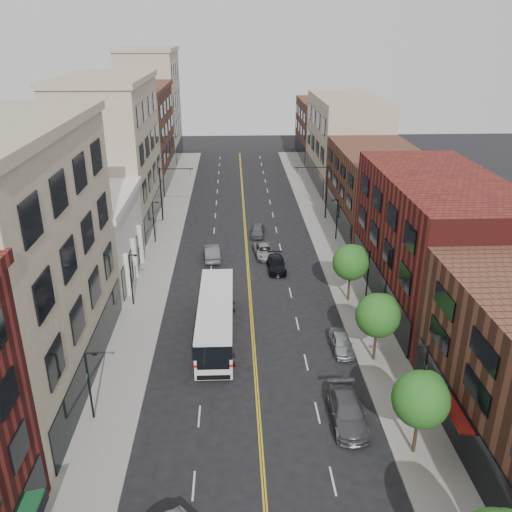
{
  "coord_description": "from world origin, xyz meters",
  "views": [
    {
      "loc": [
        -1.45,
        -21.42,
        24.12
      ],
      "look_at": [
        0.5,
        23.63,
        5.0
      ],
      "focal_mm": 38.0,
      "sensor_mm": 36.0,
      "label": 1
    }
  ],
  "objects": [
    {
      "name": "ground",
      "position": [
        0.0,
        0.0,
        0.0
      ],
      "size": [
        220.0,
        220.0,
        0.0
      ],
      "primitive_type": "plane",
      "color": "black",
      "rests_on": "ground"
    },
    {
      "name": "sidewalk_left",
      "position": [
        -10.0,
        35.0,
        0.07
      ],
      "size": [
        4.0,
        110.0,
        0.15
      ],
      "primitive_type": "cube",
      "color": "gray",
      "rests_on": "ground"
    },
    {
      "name": "sidewalk_right",
      "position": [
        10.0,
        35.0,
        0.07
      ],
      "size": [
        4.0,
        110.0,
        0.15
      ],
      "primitive_type": "cube",
      "color": "gray",
      "rests_on": "ground"
    },
    {
      "name": "bldg_l_tanoffice",
      "position": [
        -17.0,
        13.0,
        9.0
      ],
      "size": [
        10.0,
        22.0,
        18.0
      ],
      "primitive_type": "cube",
      "color": "tan",
      "rests_on": "ground"
    },
    {
      "name": "bldg_l_white",
      "position": [
        -17.0,
        31.0,
        4.0
      ],
      "size": [
        10.0,
        14.0,
        8.0
      ],
      "primitive_type": "cube",
      "color": "silver",
      "rests_on": "ground"
    },
    {
      "name": "bldg_l_far_a",
      "position": [
        -17.0,
        48.0,
        9.0
      ],
      "size": [
        10.0,
        20.0,
        18.0
      ],
      "primitive_type": "cube",
      "color": "tan",
      "rests_on": "ground"
    },
    {
      "name": "bldg_l_far_b",
      "position": [
        -17.0,
        68.0,
        7.5
      ],
      "size": [
        10.0,
        20.0,
        15.0
      ],
      "primitive_type": "cube",
      "color": "brown",
      "rests_on": "ground"
    },
    {
      "name": "bldg_l_far_c",
      "position": [
        -17.0,
        86.0,
        10.0
      ],
      "size": [
        10.0,
        16.0,
        20.0
      ],
      "primitive_type": "cube",
      "color": "tan",
      "rests_on": "ground"
    },
    {
      "name": "bldg_r_mid",
      "position": [
        17.0,
        24.0,
        6.0
      ],
      "size": [
        10.0,
        22.0,
        12.0
      ],
      "primitive_type": "cube",
      "color": "#591917",
      "rests_on": "ground"
    },
    {
      "name": "bldg_r_far_a",
      "position": [
        17.0,
        45.0,
        5.0
      ],
      "size": [
        10.0,
        20.0,
        10.0
      ],
      "primitive_type": "cube",
      "color": "brown",
      "rests_on": "ground"
    },
    {
      "name": "bldg_r_far_b",
      "position": [
        17.0,
        66.0,
        7.0
      ],
      "size": [
        10.0,
        22.0,
        14.0
      ],
      "primitive_type": "cube",
      "color": "tan",
      "rests_on": "ground"
    },
    {
      "name": "bldg_r_far_c",
      "position": [
        17.0,
        86.0,
        5.5
      ],
      "size": [
        10.0,
        18.0,
        11.0
      ],
      "primitive_type": "cube",
      "color": "brown",
      "rests_on": "ground"
    },
    {
      "name": "tree_r_1",
      "position": [
        9.39,
        4.07,
        4.13
      ],
      "size": [
        3.4,
        3.4,
        5.59
      ],
      "color": "black",
      "rests_on": "sidewalk_right"
    },
    {
      "name": "tree_r_2",
      "position": [
        9.39,
        14.07,
        4.13
      ],
      "size": [
        3.4,
        3.4,
        5.59
      ],
      "color": "black",
      "rests_on": "sidewalk_right"
    },
    {
      "name": "tree_r_3",
      "position": [
        9.39,
        24.07,
        4.13
      ],
      "size": [
        3.4,
        3.4,
        5.59
      ],
      "color": "black",
      "rests_on": "sidewalk_right"
    },
    {
      "name": "lamp_l_1",
      "position": [
        -10.95,
        8.0,
        2.97
      ],
      "size": [
        0.81,
        0.55,
        5.05
      ],
      "color": "black",
      "rests_on": "sidewalk_left"
    },
    {
      "name": "lamp_l_2",
      "position": [
        -10.95,
        24.0,
        2.97
      ],
      "size": [
        0.81,
        0.55,
        5.05
      ],
      "color": "black",
      "rests_on": "sidewalk_left"
    },
    {
      "name": "lamp_l_3",
      "position": [
        -10.95,
        40.0,
        2.97
      ],
      "size": [
        0.81,
        0.55,
        5.05
      ],
      "color": "black",
      "rests_on": "sidewalk_left"
    },
    {
      "name": "lamp_r_1",
      "position": [
        10.95,
        8.0,
        2.97
      ],
      "size": [
        0.81,
        0.55,
        5.05
      ],
      "color": "black",
      "rests_on": "sidewalk_right"
    },
    {
      "name": "lamp_r_2",
      "position": [
        10.95,
        24.0,
        2.97
      ],
      "size": [
        0.81,
        0.55,
        5.05
      ],
      "color": "black",
      "rests_on": "sidewalk_right"
    },
    {
      "name": "lamp_r_3",
      "position": [
        10.95,
        40.0,
        2.97
      ],
      "size": [
        0.81,
        0.55,
        5.05
      ],
      "color": "black",
      "rests_on": "sidewalk_right"
    },
    {
      "name": "signal_mast_left",
      "position": [
        -10.27,
        48.0,
        4.65
      ],
      "size": [
        4.49,
        0.18,
        7.2
      ],
      "color": "black",
      "rests_on": "sidewalk_left"
    },
    {
      "name": "signal_mast_right",
      "position": [
        10.27,
        48.0,
        4.65
      ],
      "size": [
        4.49,
        0.18,
        7.2
      ],
      "color": "black",
      "rests_on": "sidewalk_right"
    },
    {
      "name": "city_bus",
      "position": [
        -3.08,
        18.1,
        1.94
      ],
      "size": [
        3.2,
        12.99,
        3.33
      ],
      "rotation": [
        0.0,
        0.0,
        -0.01
      ],
      "color": "silver",
      "rests_on": "ground"
    },
    {
      "name": "car_parked_mid",
      "position": [
        5.8,
        7.07,
        0.8
      ],
      "size": [
        2.26,
        5.5,
        1.59
      ],
      "primitive_type": "imported",
      "rotation": [
        0.0,
        0.0,
        -0.0
      ],
      "color": "#4F4E54",
      "rests_on": "ground"
    },
    {
      "name": "car_parked_far",
      "position": [
        7.04,
        15.62,
        0.67
      ],
      "size": [
        1.65,
        3.97,
        1.34
      ],
      "primitive_type": "imported",
      "rotation": [
        0.0,
        0.0,
        0.02
      ],
      "color": "#A7ABAF",
      "rests_on": "ground"
    },
    {
      "name": "car_lane_behind",
      "position": [
        -3.96,
        34.74,
        0.79
      ],
      "size": [
        2.0,
        4.87,
        1.57
      ],
      "primitive_type": "imported",
      "rotation": [
        0.0,
        0.0,
        3.21
      ],
      "color": "#545459",
      "rests_on": "ground"
    },
    {
      "name": "car_lane_a",
      "position": [
        3.04,
        31.47,
        0.67
      ],
      "size": [
        1.92,
        4.62,
        1.34
      ],
      "primitive_type": "imported",
      "rotation": [
        0.0,
        0.0,
        0.01
      ],
      "color": "black",
      "rests_on": "ground"
    },
    {
      "name": "car_lane_b",
      "position": [
        1.94,
        35.34,
        0.65
      ],
      "size": [
        2.63,
        4.86,
        1.29
      ],
      "primitive_type": "imported",
      "rotation": [
        0.0,
        0.0,
        0.11
      ],
      "color": "#999DA0",
      "rests_on": "ground"
    },
    {
      "name": "car_lane_c",
      "position": [
        1.5,
        42.0,
        0.69
      ],
      "size": [
        2.12,
        4.24,
        1.39
      ],
      "primitive_type": "imported",
      "rotation": [
        0.0,
        0.0,
        -0.12
      ],
      "color": "#55545A",
      "rests_on": "ground"
    }
  ]
}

